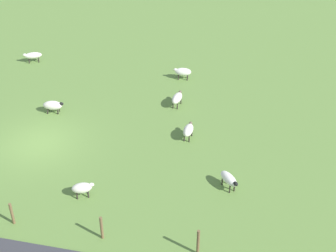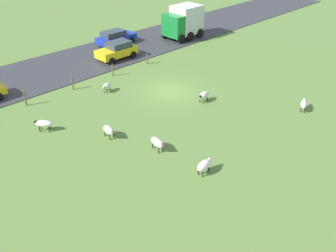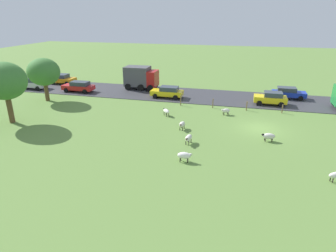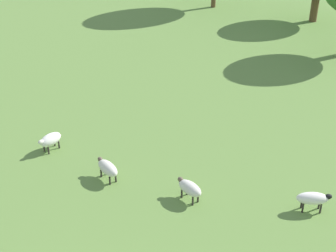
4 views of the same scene
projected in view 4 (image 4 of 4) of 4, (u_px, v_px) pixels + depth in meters
sheep_1 at (50, 140)px, 20.96m from camera, size 0.62×1.18×0.79m
sheep_3 at (190, 188)px, 18.00m from camera, size 1.19×0.57×0.78m
sheep_4 at (313, 198)px, 17.46m from camera, size 1.17×1.09×0.78m
sheep_5 at (108, 168)px, 19.11m from camera, size 1.30×0.66×0.79m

